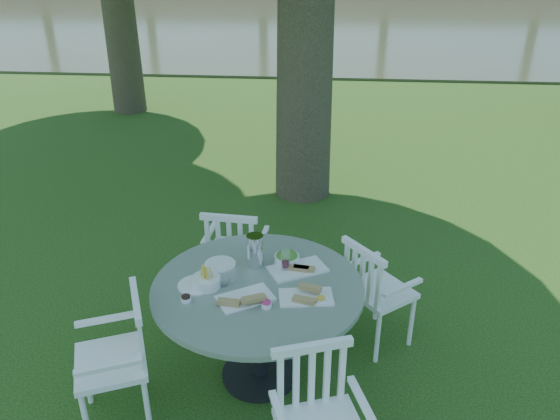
# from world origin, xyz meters

# --- Properties ---
(ground) EXTENTS (140.00, 140.00, 0.00)m
(ground) POSITION_xyz_m (0.00, 0.00, 0.00)
(ground) COLOR #15360B
(ground) RESTS_ON ground
(table) EXTENTS (1.46, 1.46, 0.81)m
(table) POSITION_xyz_m (-0.05, -0.90, 0.67)
(table) COLOR black
(table) RESTS_ON ground
(chair_ne) EXTENTS (0.63, 0.63, 0.91)m
(chair_ne) POSITION_xyz_m (0.77, -0.45, 0.54)
(chair_ne) COLOR white
(chair_ne) RESTS_ON ground
(chair_nw) EXTENTS (0.51, 0.48, 0.94)m
(chair_nw) POSITION_xyz_m (-0.38, -0.02, 0.55)
(chair_nw) COLOR white
(chair_nw) RESTS_ON ground
(chair_sw) EXTENTS (0.60, 0.62, 0.95)m
(chair_sw) POSITION_xyz_m (-0.87, -1.35, 0.56)
(chair_sw) COLOR white
(chair_sw) RESTS_ON ground
(chair_se) EXTENTS (0.59, 0.57, 0.93)m
(chair_se) POSITION_xyz_m (0.38, -1.73, 0.55)
(chair_se) COLOR white
(chair_se) RESTS_ON ground
(tableware) EXTENTS (1.07, 0.76, 0.25)m
(tableware) POSITION_xyz_m (-0.10, -0.80, 0.86)
(tableware) COLOR white
(tableware) RESTS_ON table
(river) EXTENTS (100.00, 28.00, 0.12)m
(river) POSITION_xyz_m (0.00, 23.00, 0.00)
(river) COLOR #353C23
(river) RESTS_ON ground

